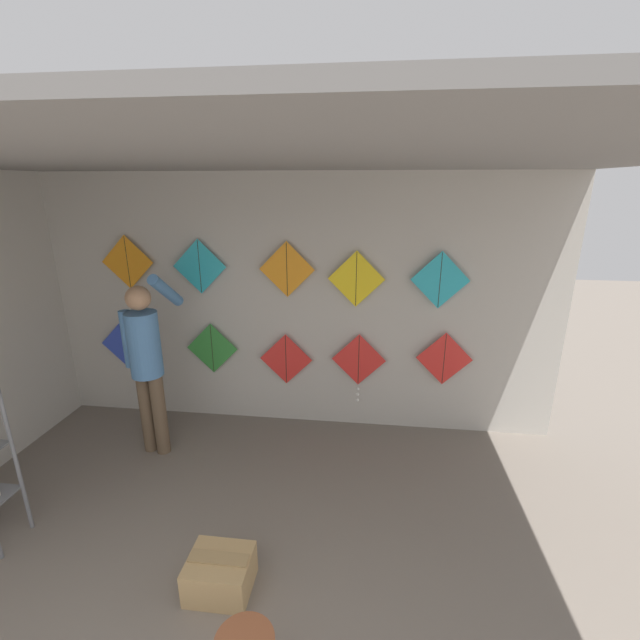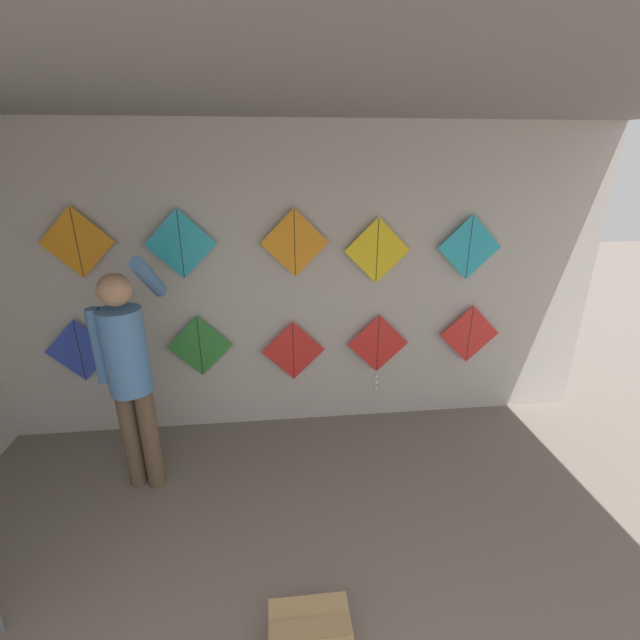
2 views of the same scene
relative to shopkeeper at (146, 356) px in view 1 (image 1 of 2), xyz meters
The scene contains 14 objects.
back_panel 1.47m from the shopkeeper, 34.20° to the left, with size 5.99×0.06×2.80m, color #BCB7AD.
ceiling_slab 2.29m from the shopkeeper, 36.64° to the right, with size 5.99×4.10×0.04m, color gray.
shopkeeper is the anchor object (origin of this frame).
cardboard_box 2.14m from the shopkeeper, 51.02° to the right, with size 0.43×0.36×0.27m.
kite_0 0.99m from the shopkeeper, 132.88° to the left, with size 0.59×0.01×0.59m.
kite_1 0.83m from the shopkeeper, 61.31° to the left, with size 0.59×0.01×0.59m.
kite_2 1.46m from the shopkeeper, 29.75° to the left, with size 0.59×0.01×0.59m.
kite_3 2.20m from the shopkeeper, 19.04° to the left, with size 0.59×0.04×0.80m.
kite_4 3.06m from the shopkeeper, 13.47° to the left, with size 0.59×0.01×0.59m.
kite_5 1.17m from the shopkeeper, 124.96° to the left, with size 0.59×0.01×0.59m.
kite_6 1.09m from the shopkeeper, 65.54° to the left, with size 0.59×0.01×0.59m.
kite_7 1.65m from the shopkeeper, 29.07° to the left, with size 0.59×0.01×0.59m.
kite_8 2.23m from the shopkeeper, 19.50° to the left, with size 0.59×0.01×0.59m.
kite_9 3.02m from the shopkeeper, 13.98° to the left, with size 0.59×0.01×0.59m.
Camera 1 is at (0.98, -1.13, 2.66)m, focal length 24.00 mm.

